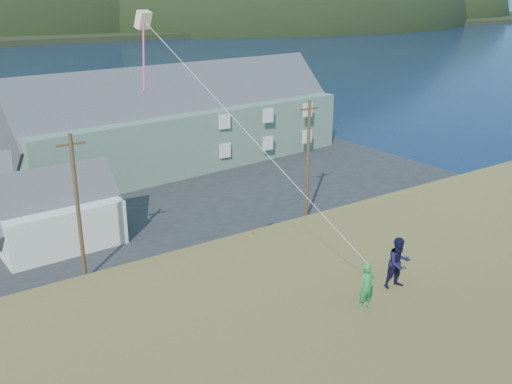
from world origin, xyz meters
The scene contains 9 objects.
ground centered at (0.00, 0.00, 0.00)m, with size 900.00×900.00×0.00m, color #0A1638.
grass_strip centered at (0.00, -2.00, 0.05)m, with size 110.00×8.00×0.10m, color #4C3D19.
waterfront_lot centered at (0.00, 17.00, 0.06)m, with size 72.00×36.00×0.12m, color #28282B.
lodge centered at (16.27, 20.44, 4.56)m, with size 34.43×12.51×11.85m.
shed_white centered at (0.10, 7.57, 2.50)m, with size 8.36×5.78×6.49m.
utility_poles centered at (-1.44, 1.50, 4.66)m, with size 37.25×0.24×9.35m.
kite_flyer_green centered at (2.44, -18.65, 7.94)m, with size 0.54×0.35×1.47m, color #248437.
kite_flyer_navy centered at (4.24, -18.25, 8.06)m, with size 0.83×0.65×1.72m, color black.
kite_rig centered at (-1.27, -12.17, 15.19)m, with size 2.48×3.68×10.28m.
Camera 1 is at (-8.86, -29.30, 16.23)m, focal length 40.00 mm.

